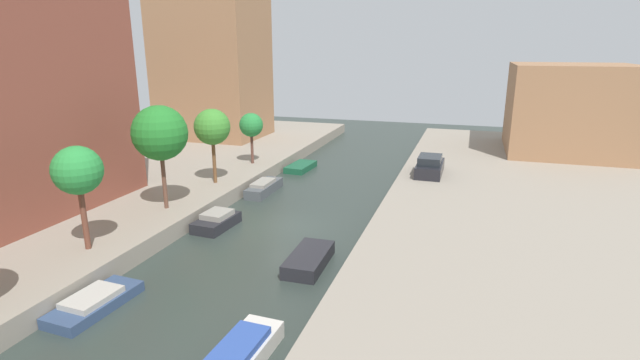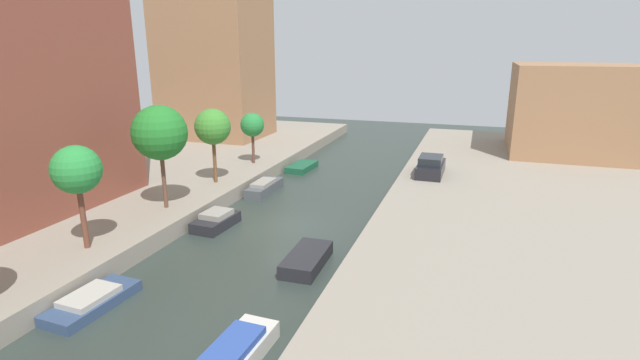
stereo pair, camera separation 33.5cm
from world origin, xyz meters
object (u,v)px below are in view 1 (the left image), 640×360
Objects in this scene: street_tree_4 at (251,125)px; street_tree_3 at (212,127)px; moored_boat_left_4 at (301,167)px; apartment_tower_far at (210,28)px; street_tree_2 at (160,133)px; moored_boat_left_2 at (217,221)px; moored_boat_right_1 at (236,360)px; moored_boat_right_2 at (309,259)px; low_block_right at (569,109)px; parked_car at (430,166)px; moored_boat_left_1 at (94,302)px; street_tree_1 at (78,171)px; moored_boat_left_3 at (264,187)px.

street_tree_3 is at bearing -90.00° from street_tree_4.
street_tree_3 is 1.45× the size of moored_boat_left_4.
moored_boat_left_4 is (12.21, -7.29, -11.74)m from apartment_tower_far.
street_tree_2 reaches higher than moored_boat_left_2.
apartment_tower_far is at bearing 131.91° from street_tree_4.
moored_boat_left_4 is 26.29m from moored_boat_right_1.
street_tree_2 is 15.67m from moored_boat_right_1.
street_tree_2 is at bearing 164.15° from moored_boat_right_2.
street_tree_4 is 18.01m from moored_boat_right_2.
low_block_right reaches higher than moored_boat_left_2.
parked_car is at bearing -132.64° from low_block_right.
moored_boat_left_1 is at bearing -72.24° from street_tree_2.
street_tree_2 reaches higher than street_tree_1.
low_block_right is (34.00, 2.53, -7.12)m from apartment_tower_far.
moored_boat_left_3 is (11.95, -14.36, -11.59)m from apartment_tower_far.
low_block_right reaches higher than moored_boat_right_1.
street_tree_2 is at bearing 90.00° from street_tree_1.
apartment_tower_far is at bearing 107.89° from street_tree_1.
moored_boat_left_2 is at bearing 5.88° from street_tree_2.
street_tree_2 reaches higher than street_tree_3.
street_tree_1 is 1.21× the size of moored_boat_left_3.
street_tree_1 is at bearing -90.00° from street_tree_2.
street_tree_2 reaches higher than street_tree_4.
street_tree_2 is 5.76m from street_tree_3.
moored_boat_right_2 is (-0.26, 8.00, -0.06)m from moored_boat_right_1.
moored_boat_left_2 is (0.18, 9.46, 0.11)m from moored_boat_left_1.
moored_boat_left_3 is 1.12× the size of moored_boat_right_2.
moored_boat_left_1 is at bearing -45.38° from street_tree_1.
moored_boat_left_3 reaches higher than moored_boat_right_2.
street_tree_1 is 11.36m from moored_boat_right_2.
low_block_right is 2.53× the size of moored_boat_left_3.
street_tree_2 is 1.66× the size of moored_boat_right_2.
moored_boat_left_2 reaches higher than moored_boat_left_4.
parked_car is 1.08× the size of moored_boat_left_1.
parked_car is at bearing 74.60° from moored_boat_right_2.
street_tree_1 reaches higher than moored_boat_right_1.
moored_boat_right_2 is (-15.07, -27.17, -4.54)m from low_block_right.
apartment_tower_far is 18.44m from moored_boat_left_4.
moored_boat_right_2 is (18.93, -24.63, -11.66)m from apartment_tower_far.
street_tree_4 reaches higher than moored_boat_left_3.
street_tree_1 is 21.44m from moored_boat_left_4.
moored_boat_right_1 is (7.22, -1.66, 0.10)m from moored_boat_left_1.
moored_boat_right_1 is at bearing -46.80° from street_tree_2.
low_block_right is 24.35m from moored_boat_left_4.
low_block_right is 3.33× the size of moored_boat_left_2.
parked_car is 12.39m from moored_boat_left_3.
low_block_right is 2.84× the size of moored_boat_right_2.
moored_boat_left_3 is at bearing -155.42° from parked_car.
moored_boat_right_2 is at bearing -68.82° from moored_boat_left_4.
apartment_tower_far is at bearing 112.49° from street_tree_2.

